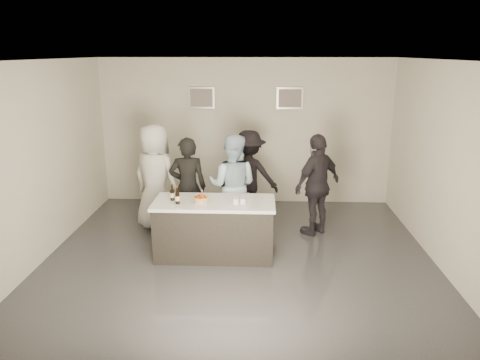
{
  "coord_description": "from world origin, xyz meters",
  "views": [
    {
      "loc": [
        0.32,
        -6.62,
        3.12
      ],
      "look_at": [
        0.0,
        0.5,
        1.15
      ],
      "focal_mm": 35.0,
      "sensor_mm": 36.0,
      "label": 1
    }
  ],
  "objects": [
    {
      "name": "floor",
      "position": [
        0.0,
        0.0,
        0.0
      ],
      "size": [
        6.0,
        6.0,
        0.0
      ],
      "primitive_type": "plane",
      "color": "#3D3D42",
      "rests_on": "ground"
    },
    {
      "name": "ceiling",
      "position": [
        0.0,
        0.0,
        3.0
      ],
      "size": [
        6.0,
        6.0,
        0.0
      ],
      "primitive_type": "plane",
      "rotation": [
        3.14,
        0.0,
        0.0
      ],
      "color": "white"
    },
    {
      "name": "wall_back",
      "position": [
        0.0,
        3.0,
        1.5
      ],
      "size": [
        6.0,
        0.04,
        3.0
      ],
      "primitive_type": "cube",
      "color": "beige",
      "rests_on": "ground"
    },
    {
      "name": "wall_front",
      "position": [
        0.0,
        -3.0,
        1.5
      ],
      "size": [
        6.0,
        0.04,
        3.0
      ],
      "primitive_type": "cube",
      "color": "beige",
      "rests_on": "ground"
    },
    {
      "name": "wall_left",
      "position": [
        -3.0,
        0.0,
        1.5
      ],
      "size": [
        0.04,
        6.0,
        3.0
      ],
      "primitive_type": "cube",
      "color": "beige",
      "rests_on": "ground"
    },
    {
      "name": "wall_right",
      "position": [
        3.0,
        0.0,
        1.5
      ],
      "size": [
        0.04,
        6.0,
        3.0
      ],
      "primitive_type": "cube",
      "color": "beige",
      "rests_on": "ground"
    },
    {
      "name": "picture_left",
      "position": [
        -0.9,
        2.97,
        2.2
      ],
      "size": [
        0.54,
        0.04,
        0.44
      ],
      "primitive_type": "cube",
      "color": "#B2B2B7",
      "rests_on": "wall_back"
    },
    {
      "name": "picture_right",
      "position": [
        0.9,
        2.97,
        2.2
      ],
      "size": [
        0.54,
        0.04,
        0.44
      ],
      "primitive_type": "cube",
      "color": "#B2B2B7",
      "rests_on": "wall_back"
    },
    {
      "name": "bar_counter",
      "position": [
        -0.38,
        0.17,
        0.45
      ],
      "size": [
        1.86,
        0.86,
        0.9
      ],
      "primitive_type": "cube",
      "color": "white",
      "rests_on": "ground"
    },
    {
      "name": "cake",
      "position": [
        -0.57,
        0.09,
        0.94
      ],
      "size": [
        0.22,
        0.22,
        0.07
      ],
      "primitive_type": "cylinder",
      "color": "#FFA41A",
      "rests_on": "bar_counter"
    },
    {
      "name": "beer_bottle_a",
      "position": [
        -1.03,
        0.18,
        1.03
      ],
      "size": [
        0.07,
        0.07,
        0.26
      ],
      "primitive_type": "cylinder",
      "color": "black",
      "rests_on": "bar_counter"
    },
    {
      "name": "beer_bottle_b",
      "position": [
        -0.92,
        0.02,
        1.03
      ],
      "size": [
        0.07,
        0.07,
        0.26
      ],
      "primitive_type": "cylinder",
      "color": "black",
      "rests_on": "bar_counter"
    },
    {
      "name": "tumbler_cluster",
      "position": [
        0.01,
        0.13,
        0.94
      ],
      "size": [
        0.19,
        0.19,
        0.08
      ],
      "primitive_type": "cube",
      "color": "#C16812",
      "rests_on": "bar_counter"
    },
    {
      "name": "candles",
      "position": [
        -0.61,
        -0.13,
        0.9
      ],
      "size": [
        0.24,
        0.08,
        0.01
      ],
      "primitive_type": "cube",
      "color": "pink",
      "rests_on": "bar_counter"
    },
    {
      "name": "person_main_black",
      "position": [
        -0.92,
        1.01,
        0.87
      ],
      "size": [
        0.67,
        0.48,
        1.74
      ],
      "primitive_type": "imported",
      "rotation": [
        0.0,
        0.0,
        3.24
      ],
      "color": "black",
      "rests_on": "ground"
    },
    {
      "name": "person_main_blue",
      "position": [
        -0.15,
        1.05,
        0.9
      ],
      "size": [
        0.96,
        0.8,
        1.79
      ],
      "primitive_type": "imported",
      "rotation": [
        0.0,
        0.0,
        3.0
      ],
      "color": "silver",
      "rests_on": "ground"
    },
    {
      "name": "person_guest_left",
      "position": [
        -1.54,
        1.32,
        0.95
      ],
      "size": [
        1.1,
        0.97,
        1.9
      ],
      "primitive_type": "imported",
      "rotation": [
        0.0,
        0.0,
        2.65
      ],
      "color": "silver",
      "rests_on": "ground"
    },
    {
      "name": "person_guest_right",
      "position": [
        1.31,
        1.19,
        0.89
      ],
      "size": [
        1.07,
        1.02,
        1.78
      ],
      "primitive_type": "imported",
      "rotation": [
        0.0,
        0.0,
        3.87
      ],
      "color": "#27232A",
      "rests_on": "ground"
    },
    {
      "name": "person_guest_back",
      "position": [
        0.1,
        1.92,
        0.85
      ],
      "size": [
        1.2,
        0.82,
        1.71
      ],
      "primitive_type": "imported",
      "rotation": [
        0.0,
        0.0,
        2.97
      ],
      "color": "black",
      "rests_on": "ground"
    }
  ]
}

